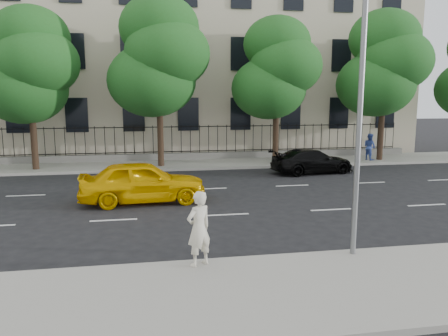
# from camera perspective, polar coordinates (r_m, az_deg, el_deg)

# --- Properties ---
(ground) EXTENTS (120.00, 120.00, 0.00)m
(ground) POSITION_cam_1_polar(r_m,az_deg,el_deg) (13.55, 2.34, -8.94)
(ground) COLOR black
(ground) RESTS_ON ground
(near_sidewalk) EXTENTS (60.00, 4.00, 0.15)m
(near_sidewalk) POSITION_cam_1_polar(r_m,az_deg,el_deg) (9.93, 7.47, -15.69)
(near_sidewalk) COLOR gray
(near_sidewalk) RESTS_ON ground
(far_sidewalk) EXTENTS (60.00, 4.00, 0.15)m
(far_sidewalk) POSITION_cam_1_polar(r_m,az_deg,el_deg) (27.02, -4.02, 0.55)
(far_sidewalk) COLOR gray
(far_sidewalk) RESTS_ON ground
(lane_markings) EXTENTS (49.60, 4.62, 0.01)m
(lane_markings) POSITION_cam_1_polar(r_m,az_deg,el_deg) (18.03, -0.90, -4.20)
(lane_markings) COLOR silver
(lane_markings) RESTS_ON ground
(masonry_building) EXTENTS (34.60, 12.11, 18.50)m
(masonry_building) POSITION_cam_1_polar(r_m,az_deg,el_deg) (35.91, -5.77, 17.06)
(masonry_building) COLOR #C1B99A
(masonry_building) RESTS_ON ground
(iron_fence) EXTENTS (30.00, 0.50, 2.20)m
(iron_fence) POSITION_cam_1_polar(r_m,az_deg,el_deg) (28.61, -4.39, 2.20)
(iron_fence) COLOR slate
(iron_fence) RESTS_ON far_sidewalk
(street_light) EXTENTS (0.25, 3.32, 8.05)m
(street_light) POSITION_cam_1_polar(r_m,az_deg,el_deg) (12.03, 16.45, 13.24)
(street_light) COLOR slate
(street_light) RESTS_ON near_sidewalk
(tree_b) EXTENTS (5.53, 5.12, 8.97)m
(tree_b) POSITION_cam_1_polar(r_m,az_deg,el_deg) (26.68, -23.99, 12.07)
(tree_b) COLOR #382619
(tree_b) RESTS_ON far_sidewalk
(tree_c) EXTENTS (5.89, 5.50, 9.80)m
(tree_c) POSITION_cam_1_polar(r_m,az_deg,el_deg) (26.01, -8.47, 14.12)
(tree_c) COLOR #382619
(tree_c) RESTS_ON far_sidewalk
(tree_d) EXTENTS (5.34, 4.94, 8.84)m
(tree_d) POSITION_cam_1_polar(r_m,az_deg,el_deg) (27.10, 6.90, 12.75)
(tree_d) COLOR #382619
(tree_d) RESTS_ON far_sidewalk
(tree_e) EXTENTS (5.71, 5.31, 9.46)m
(tree_e) POSITION_cam_1_polar(r_m,az_deg,el_deg) (29.90, 20.19, 12.63)
(tree_e) COLOR #382619
(tree_e) RESTS_ON far_sidewalk
(yellow_taxi) EXTENTS (5.09, 2.29, 1.70)m
(yellow_taxi) POSITION_cam_1_polar(r_m,az_deg,el_deg) (17.80, -10.57, -1.77)
(yellow_taxi) COLOR #E1A700
(yellow_taxi) RESTS_ON ground
(black_sedan) EXTENTS (4.84, 2.50, 1.34)m
(black_sedan) POSITION_cam_1_polar(r_m,az_deg,el_deg) (24.57, 11.44, 0.88)
(black_sedan) COLOR black
(black_sedan) RESTS_ON ground
(woman_near) EXTENTS (0.81, 0.73, 1.87)m
(woman_near) POSITION_cam_1_polar(r_m,az_deg,el_deg) (10.71, -3.31, -7.92)
(woman_near) COLOR beige
(woman_near) RESTS_ON near_sidewalk
(pedestrian_far) EXTENTS (0.86, 0.98, 1.71)m
(pedestrian_far) POSITION_cam_1_polar(r_m,az_deg,el_deg) (29.50, 18.49, 2.66)
(pedestrian_far) COLOR #304793
(pedestrian_far) RESTS_ON far_sidewalk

